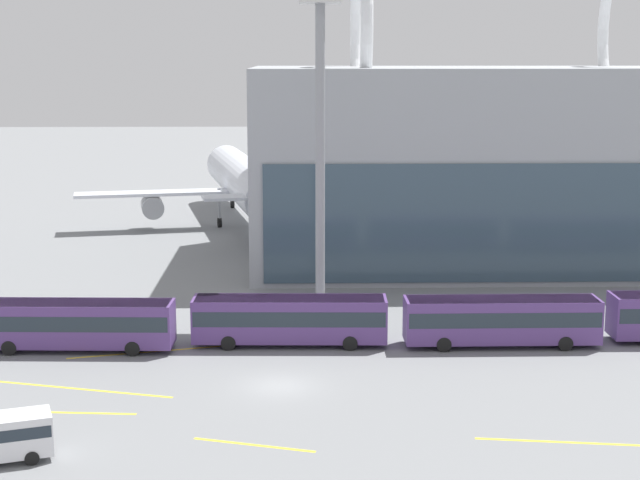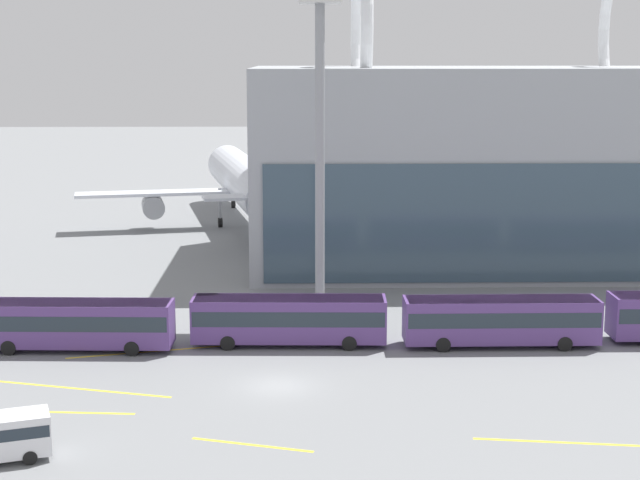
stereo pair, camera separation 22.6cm
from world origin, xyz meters
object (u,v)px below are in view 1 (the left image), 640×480
at_px(shuttle_bus_0, 75,322).
at_px(shuttle_bus_1, 290,317).
at_px(floodlight_mast, 320,100).
at_px(shuttle_bus_2, 502,318).
at_px(airliner_at_gate_far, 247,182).

relative_size(shuttle_bus_0, shuttle_bus_1, 1.00).
height_order(shuttle_bus_1, floodlight_mast, floodlight_mast).
height_order(shuttle_bus_1, shuttle_bus_2, same).
height_order(airliner_at_gate_far, shuttle_bus_1, airliner_at_gate_far).
height_order(shuttle_bus_2, floodlight_mast, floodlight_mast).
xyz_separation_m(shuttle_bus_0, shuttle_bus_1, (14.40, 0.82, 0.00)).
bearing_deg(shuttle_bus_0, shuttle_bus_1, 5.65).
xyz_separation_m(shuttle_bus_0, floodlight_mast, (16.72, 10.23, 14.30)).
distance_m(airliner_at_gate_far, shuttle_bus_0, 50.30).
height_order(airliner_at_gate_far, shuttle_bus_2, airliner_at_gate_far).
distance_m(shuttle_bus_0, shuttle_bus_1, 14.42).
relative_size(shuttle_bus_0, shuttle_bus_2, 1.01).
bearing_deg(shuttle_bus_2, airliner_at_gate_far, 111.80).
distance_m(shuttle_bus_1, floodlight_mast, 17.28).
distance_m(shuttle_bus_0, shuttle_bus_2, 28.80).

